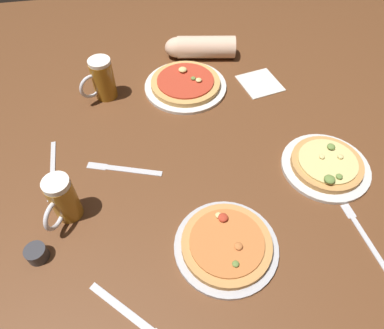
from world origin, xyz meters
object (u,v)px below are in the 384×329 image
(beer_mug_dark, at_px, (102,79))
(knife_spare, at_px, (132,316))
(ramekin_sauce, at_px, (37,253))
(pizza_plate_near, at_px, (226,245))
(fork_left, at_px, (365,236))
(pizza_plate_far, at_px, (186,84))
(pizza_plate_side, at_px, (326,165))
(diner_arm, at_px, (198,47))
(beer_mug_amber, at_px, (62,200))
(fork_spare, at_px, (52,171))
(knife_right, at_px, (124,169))
(napkin_folded, at_px, (260,83))

(beer_mug_dark, distance_m, knife_spare, 0.79)
(beer_mug_dark, height_order, ramekin_sauce, beer_mug_dark)
(pizza_plate_near, relative_size, fork_left, 1.24)
(pizza_plate_far, relative_size, pizza_plate_side, 1.15)
(knife_spare, bearing_deg, diner_arm, 70.81)
(pizza_plate_far, bearing_deg, diner_arm, 65.92)
(beer_mug_dark, relative_size, knife_spare, 0.79)
(pizza_plate_side, xyz_separation_m, beer_mug_amber, (-0.76, -0.03, 0.06))
(fork_spare, xyz_separation_m, diner_arm, (0.54, 0.51, 0.04))
(fork_spare, bearing_deg, diner_arm, 43.23)
(pizza_plate_side, distance_m, fork_spare, 0.82)
(beer_mug_dark, height_order, beer_mug_amber, beer_mug_dark)
(diner_arm, bearing_deg, beer_mug_dark, -153.85)
(pizza_plate_side, height_order, knife_right, pizza_plate_side)
(pizza_plate_far, bearing_deg, knife_spare, -107.96)
(beer_mug_dark, xyz_separation_m, ramekin_sauce, (-0.18, -0.60, -0.05))
(beer_mug_amber, height_order, ramekin_sauce, beer_mug_amber)
(pizza_plate_side, xyz_separation_m, knife_right, (-0.60, 0.10, -0.01))
(pizza_plate_near, distance_m, fork_left, 0.37)
(beer_mug_amber, height_order, fork_spare, beer_mug_amber)
(fork_spare, bearing_deg, knife_spare, -65.69)
(pizza_plate_near, bearing_deg, beer_mug_dark, 113.76)
(knife_right, relative_size, diner_arm, 0.79)
(beer_mug_amber, bearing_deg, napkin_folded, 33.80)
(fork_left, bearing_deg, beer_mug_amber, 165.02)
(diner_arm, bearing_deg, knife_right, -121.57)
(ramekin_sauce, bearing_deg, pizza_plate_side, 9.75)
(ramekin_sauce, height_order, napkin_folded, ramekin_sauce)
(fork_left, bearing_deg, knife_spare, -171.42)
(knife_right, bearing_deg, beer_mug_amber, -139.48)
(pizza_plate_side, distance_m, ramekin_sauce, 0.84)
(pizza_plate_far, distance_m, fork_spare, 0.56)
(beer_mug_dark, height_order, diner_arm, beer_mug_dark)
(beer_mug_dark, xyz_separation_m, knife_right, (0.05, -0.36, -0.07))
(pizza_plate_near, xyz_separation_m, napkin_folded, (0.29, 0.63, -0.01))
(fork_spare, bearing_deg, pizza_plate_side, -9.21)
(pizza_plate_side, xyz_separation_m, napkin_folded, (-0.07, 0.43, -0.01))
(beer_mug_amber, distance_m, diner_arm, 0.83)
(ramekin_sauce, relative_size, diner_arm, 0.19)
(napkin_folded, height_order, knife_right, napkin_folded)
(pizza_plate_near, height_order, beer_mug_amber, beer_mug_amber)
(pizza_plate_near, distance_m, ramekin_sauce, 0.47)
(pizza_plate_side, xyz_separation_m, knife_spare, (-0.61, -0.33, -0.01))
(pizza_plate_side, relative_size, diner_arm, 0.93)
(knife_right, relative_size, knife_spare, 1.20)
(pizza_plate_near, relative_size, fork_spare, 1.14)
(ramekin_sauce, distance_m, fork_spare, 0.27)
(fork_left, bearing_deg, pizza_plate_side, 91.78)
(pizza_plate_side, relative_size, napkin_folded, 1.79)
(napkin_folded, bearing_deg, fork_left, -83.15)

